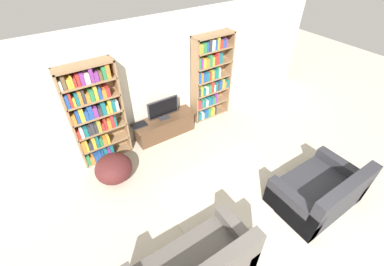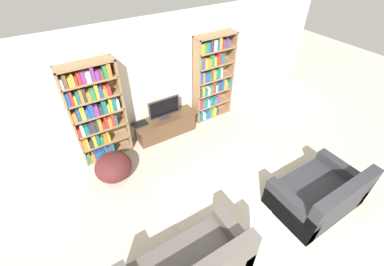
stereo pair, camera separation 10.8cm
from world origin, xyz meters
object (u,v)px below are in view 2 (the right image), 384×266
object	(u,v)px
tv_stand	(166,126)
beanbag_ottoman	(114,167)
bookshelf_right	(211,79)
television	(164,108)
bookshelf_left	(95,113)
laptop	(140,124)
couch_right_sofa	(318,195)

from	to	relation	value
tv_stand	beanbag_ottoman	world-z (taller)	beanbag_ottoman
tv_stand	beanbag_ottoman	size ratio (longest dim) A/B	2.06
bookshelf_right	tv_stand	xyz separation A→B (m)	(-1.31, -0.10, -0.81)
television	bookshelf_right	bearing A→B (deg)	4.21
tv_stand	bookshelf_right	bearing A→B (deg)	4.47
bookshelf_left	beanbag_ottoman	size ratio (longest dim) A/B	2.95
bookshelf_left	beanbag_ottoman	world-z (taller)	bookshelf_left
bookshelf_left	bookshelf_right	distance (m)	2.72
beanbag_ottoman	tv_stand	bearing A→B (deg)	23.60
bookshelf_left	laptop	bearing A→B (deg)	-2.65
bookshelf_left	couch_right_sofa	bearing A→B (deg)	-50.20
tv_stand	couch_right_sofa	world-z (taller)	couch_right_sofa
bookshelf_left	couch_right_sofa	distance (m)	4.32
bookshelf_right	television	distance (m)	1.35
television	laptop	world-z (taller)	television
couch_right_sofa	beanbag_ottoman	size ratio (longest dim) A/B	2.13
bookshelf_right	tv_stand	size ratio (longest dim) A/B	1.43
couch_right_sofa	tv_stand	bearing A→B (deg)	112.45
beanbag_ottoman	laptop	bearing A→B (deg)	38.80
laptop	television	bearing A→B (deg)	-5.56
laptop	beanbag_ottoman	size ratio (longest dim) A/B	0.48
bookshelf_left	television	distance (m)	1.46
laptop	couch_right_sofa	bearing A→B (deg)	-59.56
laptop	bookshelf_right	bearing A→B (deg)	1.18
television	beanbag_ottoman	world-z (taller)	television
bookshelf_right	couch_right_sofa	size ratio (longest dim) A/B	1.39
television	couch_right_sofa	world-z (taller)	television
bookshelf_left	beanbag_ottoman	bearing A→B (deg)	-93.79
bookshelf_right	tv_stand	world-z (taller)	bookshelf_right
bookshelf_left	laptop	size ratio (longest dim) A/B	6.16
tv_stand	television	distance (m)	0.50
tv_stand	beanbag_ottoman	distance (m)	1.60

